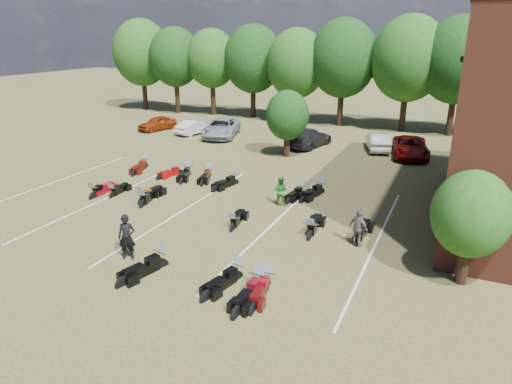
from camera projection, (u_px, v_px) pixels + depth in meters
The scene contains 33 objects.
ground at pixel (205, 242), 20.40m from camera, with size 160.00×160.00×0.00m, color brown.
car_0 at pixel (157, 123), 43.39m from camera, with size 1.57×3.91×1.33m, color maroon.
car_1 at pixel (195, 127), 41.77m from camera, with size 1.36×3.91×1.29m, color #B9B9BD.
car_2 at pixel (221, 128), 40.57m from camera, with size 2.67×5.79×1.61m, color gray.
car_3 at pixel (309, 138), 37.09m from camera, with size 2.03×4.99×1.45m, color black.
car_4 at pixel (306, 137), 37.37m from camera, with size 1.68×4.18×1.43m, color navy.
car_5 at pixel (378, 141), 36.03m from camera, with size 1.48×4.26×1.40m, color beige.
car_6 at pixel (411, 147), 34.09m from camera, with size 2.45×5.31×1.48m, color #5B0507.
person_black at pixel (127, 237), 18.61m from camera, with size 0.71×0.47×1.94m, color black.
person_green at pixel (280, 191), 24.52m from camera, with size 0.78×0.61×1.61m, color #296927.
person_grey at pixel (359, 228), 19.75m from camera, with size 1.00×0.42×1.71m, color #59544C.
motorcycle_3 at pixel (161, 267), 18.23m from camera, with size 0.79×2.48×1.38m, color black, non-canonical shape.
motorcycle_4 at pixel (236, 279), 17.33m from camera, with size 0.75×2.34×1.30m, color black, non-canonical shape.
motorcycle_5 at pixel (258, 291), 16.58m from camera, with size 0.77×2.40×1.34m, color black, non-canonical shape.
motorcycle_6 at pixel (267, 287), 16.78m from camera, with size 0.71×2.24×1.25m, color #3E0809, non-canonical shape.
motorcycle_7 at pixel (94, 198), 25.82m from camera, with size 0.76×2.38×1.32m, color maroon, non-canonical shape.
motorcycle_8 at pixel (143, 203), 25.05m from camera, with size 0.79×2.47×1.38m, color black, non-canonical shape.
motorcycle_9 at pixel (113, 197), 25.99m from camera, with size 0.65×2.05×1.15m, color black, non-canonical shape.
motorcycle_10 at pixel (143, 206), 24.61m from camera, with size 0.78×2.44×1.36m, color black, non-canonical shape.
motorcycle_11 at pixel (233, 230), 21.69m from camera, with size 0.71×2.24×1.25m, color black, non-canonical shape.
motorcycle_12 at pixel (310, 238), 20.84m from camera, with size 0.80×2.52×1.40m, color black, non-canonical shape.
motorcycle_13 at pixel (357, 243), 20.29m from camera, with size 0.81×2.53×1.41m, color black, non-canonical shape.
motorcycle_14 at pixel (145, 168), 31.52m from camera, with size 0.79×2.47×1.38m, color #400909, non-canonical shape.
motorcycle_15 at pixel (180, 174), 30.15m from camera, with size 0.69×2.17×1.21m, color maroon, non-canonical shape.
motorcycle_16 at pixel (189, 175), 29.91m from camera, with size 0.75×2.36×1.32m, color black, non-canonical shape.
motorcycle_17 at pixel (209, 177), 29.49m from camera, with size 0.73×2.30×1.28m, color black, non-canonical shape.
motorcycle_18 at pixel (235, 184), 28.13m from camera, with size 0.75×2.35×1.31m, color black, non-canonical shape.
motorcycle_19 at pixel (320, 194), 26.49m from camera, with size 0.78×2.44×1.36m, color black, non-canonical shape.
motorcycle_20 at pixel (300, 195), 26.28m from camera, with size 0.67×2.11×1.18m, color black, non-canonical shape.
tree_line at pixel (348, 60), 43.59m from camera, with size 56.00×6.00×9.79m.
young_tree_near_building at pixel (471, 214), 16.25m from camera, with size 2.80×2.80×4.16m.
young_tree_midfield at pixel (287, 115), 33.46m from camera, with size 3.20×3.20×4.70m.
parking_lines at pixel (185, 209), 24.15m from camera, with size 20.10×14.00×0.01m.
Camera 1 is at (9.74, -15.89, 8.90)m, focal length 32.00 mm.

